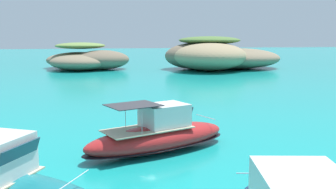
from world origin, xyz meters
TOP-DOWN VIEW (x-y plane):
  - islet_large at (20.09, 65.56)m, footprint 27.29×23.24m
  - islet_small at (-5.37, 71.18)m, footprint 19.19×19.28m
  - motorboat_red at (-1.25, 13.40)m, footprint 9.61×5.94m

SIDE VIEW (x-z plane):
  - motorboat_red at x=-1.25m, z-range -0.53..2.36m
  - islet_small at x=-5.37m, z-range -0.72..4.61m
  - islet_large at x=20.09m, z-range -0.61..5.95m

